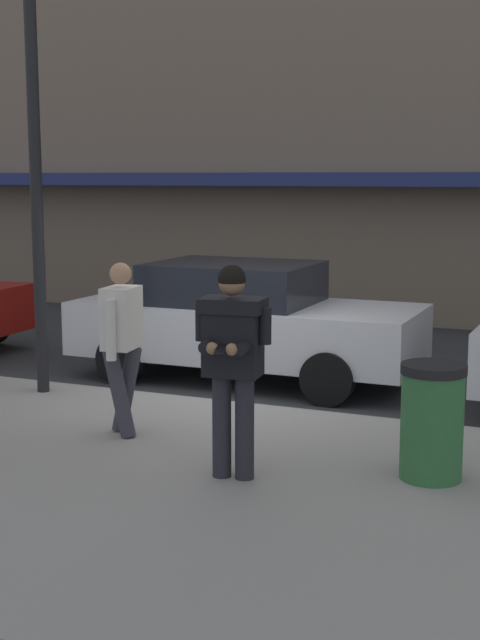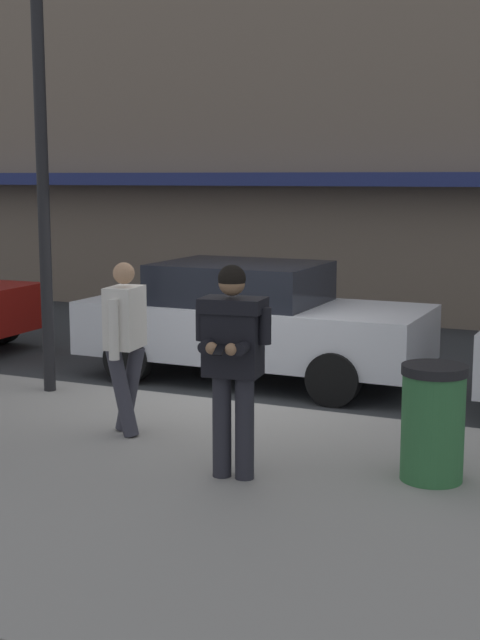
% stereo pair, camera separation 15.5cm
% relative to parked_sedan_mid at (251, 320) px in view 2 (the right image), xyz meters
% --- Properties ---
extents(ground_plane, '(80.00, 80.00, 0.00)m').
position_rel_parked_sedan_mid_xyz_m(ground_plane, '(0.40, -1.42, -0.79)').
color(ground_plane, '#2B2D30').
extents(sidewalk, '(32.00, 5.30, 0.14)m').
position_rel_parked_sedan_mid_xyz_m(sidewalk, '(1.40, -4.27, -0.72)').
color(sidewalk, gray).
rests_on(sidewalk, ground).
extents(curb_paint_line, '(28.00, 0.12, 0.01)m').
position_rel_parked_sedan_mid_xyz_m(curb_paint_line, '(1.40, -1.37, -0.79)').
color(curb_paint_line, silver).
rests_on(curb_paint_line, ground).
extents(storefront_facade, '(28.00, 4.70, 11.35)m').
position_rel_parked_sedan_mid_xyz_m(storefront_facade, '(1.40, 7.07, 4.87)').
color(storefront_facade, '#756656').
rests_on(storefront_facade, ground).
extents(parked_sedan_mid, '(4.51, 1.95, 1.54)m').
position_rel_parked_sedan_mid_xyz_m(parked_sedan_mid, '(0.00, 0.00, 0.00)').
color(parked_sedan_mid, silver).
rests_on(parked_sedan_mid, ground).
extents(man_texting_on_phone, '(0.65, 0.61, 1.81)m').
position_rel_parked_sedan_mid_xyz_m(man_texting_on_phone, '(1.59, -3.99, 0.46)').
color(man_texting_on_phone, '#23232B').
rests_on(man_texting_on_phone, sidewalk).
extents(pedestrian_in_light_coat, '(0.36, 0.60, 1.70)m').
position_rel_parked_sedan_mid_xyz_m(pedestrian_in_light_coat, '(0.08, -3.22, 0.32)').
color(pedestrian_in_light_coat, '#33333D').
rests_on(pedestrian_in_light_coat, sidewalk).
extents(street_lamp_post, '(0.36, 0.36, 4.88)m').
position_rel_parked_sedan_mid_xyz_m(street_lamp_post, '(-1.70, -2.07, 2.35)').
color(street_lamp_post, black).
rests_on(street_lamp_post, sidewalk).
extents(trash_bin, '(0.55, 0.55, 0.98)m').
position_rel_parked_sedan_mid_xyz_m(trash_bin, '(3.12, -3.35, -0.16)').
color(trash_bin, '#2D6638').
rests_on(trash_bin, sidewalk).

